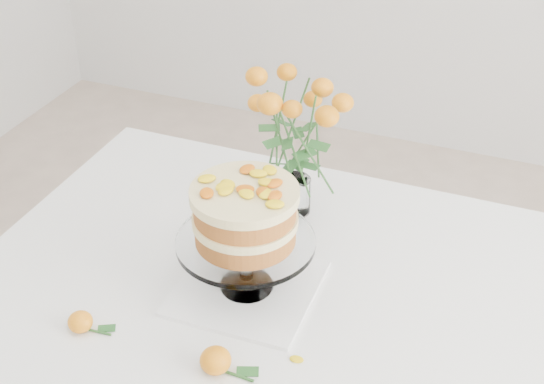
# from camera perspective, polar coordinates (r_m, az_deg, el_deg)

# --- Properties ---
(table) EXTENTS (1.43, 0.93, 0.76)m
(table) POSITION_cam_1_polar(r_m,az_deg,el_deg) (1.57, 3.41, -9.99)
(table) COLOR tan
(table) RESTS_ON ground
(napkin) EXTENTS (0.27, 0.27, 0.01)m
(napkin) POSITION_cam_1_polar(r_m,az_deg,el_deg) (1.52, -1.91, -7.21)
(napkin) COLOR white
(napkin) RESTS_ON table
(cake_stand) EXTENTS (0.27, 0.27, 0.24)m
(cake_stand) POSITION_cam_1_polar(r_m,az_deg,el_deg) (1.42, -2.04, -2.14)
(cake_stand) COLOR white
(cake_stand) RESTS_ON napkin
(rose_vase) EXTENTS (0.24, 0.24, 0.37)m
(rose_vase) POSITION_cam_1_polar(r_m,az_deg,el_deg) (1.62, 1.79, 4.68)
(rose_vase) COLOR white
(rose_vase) RESTS_ON table
(loose_rose_near) EXTENTS (0.08, 0.05, 0.04)m
(loose_rose_near) POSITION_cam_1_polar(r_m,az_deg,el_deg) (1.47, -14.22, -9.46)
(loose_rose_near) COLOR orange
(loose_rose_near) RESTS_ON table
(loose_rose_far) EXTENTS (0.10, 0.06, 0.05)m
(loose_rose_far) POSITION_cam_1_polar(r_m,az_deg,el_deg) (1.36, -4.25, -12.54)
(loose_rose_far) COLOR orange
(loose_rose_far) RESTS_ON table
(stray_petal_a) EXTENTS (0.03, 0.02, 0.00)m
(stray_petal_a) POSITION_cam_1_polar(r_m,az_deg,el_deg) (1.47, -2.23, -8.95)
(stray_petal_a) COLOR yellow
(stray_petal_a) RESTS_ON table
(stray_petal_b) EXTENTS (0.03, 0.02, 0.00)m
(stray_petal_b) POSITION_cam_1_polar(r_m,az_deg,el_deg) (1.42, 0.88, -10.98)
(stray_petal_b) COLOR yellow
(stray_petal_b) RESTS_ON table
(stray_petal_c) EXTENTS (0.03, 0.02, 0.00)m
(stray_petal_c) POSITION_cam_1_polar(r_m,az_deg,el_deg) (1.38, 1.86, -12.49)
(stray_petal_c) COLOR yellow
(stray_petal_c) RESTS_ON table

